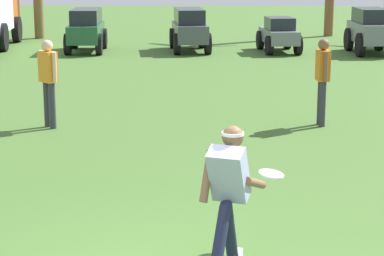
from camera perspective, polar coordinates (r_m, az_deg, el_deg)
frisbee_thrower at (r=7.13m, az=2.79°, el=-4.87°), size 0.69×1.01×1.41m
frisbee_in_flight at (r=7.84m, az=6.06°, el=-3.52°), size 0.35×0.35×0.07m
teammate_near_sideline at (r=13.36m, az=-10.89°, el=3.97°), size 0.39×0.40×1.56m
teammate_midfield at (r=13.49m, az=9.92°, el=4.09°), size 0.23×0.50×1.56m
parked_car_slot_a at (r=24.13m, az=-8.07°, el=7.50°), size 1.24×2.44×1.34m
parked_car_slot_b at (r=24.03m, az=-0.19°, el=7.60°), size 1.41×2.50×1.34m
parked_car_slot_c at (r=23.94m, az=6.64°, el=7.12°), size 1.31×2.29×1.10m
parked_car_slot_d at (r=24.05m, az=13.45°, el=7.30°), size 1.25×2.39×1.40m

